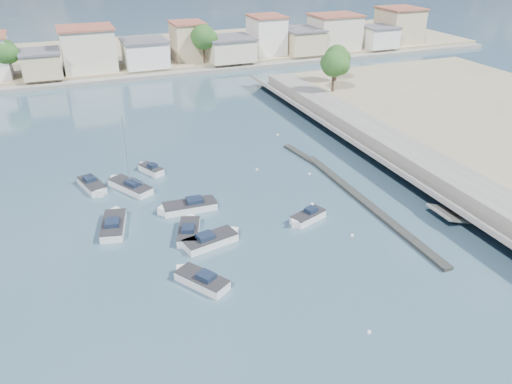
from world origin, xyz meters
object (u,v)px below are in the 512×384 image
at_px(motorboat_h, 213,240).
at_px(sailboat, 129,186).
at_px(motorboat_d, 307,218).
at_px(motorboat_c, 187,207).
at_px(motorboat_f, 150,169).
at_px(motorboat_g, 93,186).
at_px(motorboat_e, 114,224).
at_px(motorboat_b, 189,231).
at_px(motorboat_a, 200,280).

height_order(motorboat_h, sailboat, sailboat).
bearing_deg(motorboat_d, sailboat, 138.32).
bearing_deg(motorboat_c, motorboat_h, -84.87).
bearing_deg(motorboat_h, motorboat_f, 97.60).
bearing_deg(motorboat_h, motorboat_g, 120.67).
bearing_deg(motorboat_c, sailboat, 124.16).
bearing_deg(sailboat, motorboat_f, 49.07).
distance_m(motorboat_e, sailboat, 8.38).
height_order(motorboat_d, motorboat_e, same).
relative_size(motorboat_e, motorboat_h, 1.05).
bearing_deg(motorboat_b, motorboat_a, -98.56).
bearing_deg(motorboat_d, motorboat_h, -177.60).
bearing_deg(sailboat, motorboat_g, 158.72).
relative_size(motorboat_d, motorboat_g, 0.82).
bearing_deg(motorboat_f, motorboat_a, -91.07).
relative_size(motorboat_b, motorboat_g, 0.98).
xyz_separation_m(motorboat_a, motorboat_g, (-6.53, 21.14, 0.00)).
relative_size(motorboat_b, motorboat_c, 0.83).
distance_m(motorboat_a, motorboat_f, 23.26).
relative_size(motorboat_d, motorboat_e, 0.72).
distance_m(motorboat_d, motorboat_f, 21.43).
xyz_separation_m(motorboat_c, motorboat_f, (-1.75, 10.80, -0.00)).
xyz_separation_m(motorboat_e, motorboat_f, (5.86, 11.54, -0.00)).
height_order(motorboat_b, sailboat, sailboat).
xyz_separation_m(motorboat_a, motorboat_c, (2.18, 12.46, 0.00)).
bearing_deg(motorboat_c, motorboat_f, 99.20).
bearing_deg(motorboat_b, motorboat_e, 149.36).
height_order(motorboat_e, motorboat_g, same).
relative_size(motorboat_a, motorboat_d, 1.14).
bearing_deg(motorboat_d, motorboat_c, 148.04).
height_order(motorboat_e, sailboat, sailboat).
bearing_deg(motorboat_e, motorboat_a, -65.18).
bearing_deg(motorboat_b, motorboat_d, -9.81).
height_order(motorboat_f, sailboat, sailboat).
xyz_separation_m(motorboat_c, motorboat_g, (-8.72, 8.68, 0.00)).
bearing_deg(motorboat_f, motorboat_b, -87.25).
height_order(motorboat_a, motorboat_g, same).
bearing_deg(motorboat_g, motorboat_c, -44.90).
distance_m(motorboat_d, sailboat, 20.83).
xyz_separation_m(motorboat_b, sailboat, (-3.87, 11.83, 0.04)).
relative_size(motorboat_a, motorboat_b, 0.94).
bearing_deg(motorboat_f, motorboat_c, -80.80).
bearing_deg(motorboat_g, motorboat_e, -83.27).
bearing_deg(motorboat_a, motorboat_d, 24.26).
bearing_deg(motorboat_e, motorboat_h, -37.61).
distance_m(motorboat_d, motorboat_e, 19.22).
distance_m(motorboat_b, sailboat, 12.45).
relative_size(motorboat_d, motorboat_f, 1.13).
height_order(motorboat_c, motorboat_g, same).
bearing_deg(motorboat_d, motorboat_a, -155.74).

